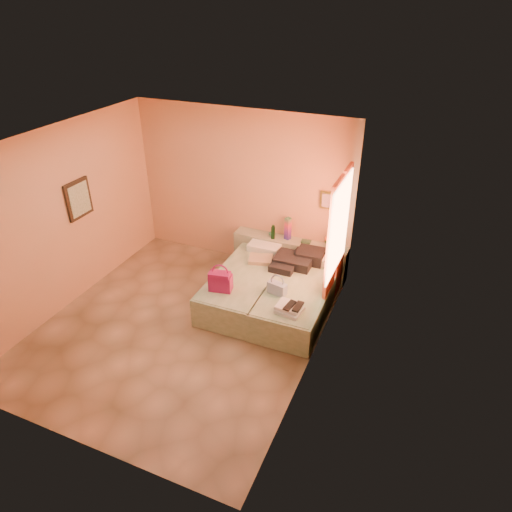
{
  "coord_description": "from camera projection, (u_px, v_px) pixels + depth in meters",
  "views": [
    {
      "loc": [
        3.16,
        -4.58,
        4.43
      ],
      "look_at": [
        0.85,
        0.85,
        0.97
      ],
      "focal_mm": 32.0,
      "sensor_mm": 36.0,
      "label": 1
    }
  ],
  "objects": [
    {
      "name": "blue_handbag",
      "position": [
        277.0,
        288.0,
        6.78
      ],
      "size": [
        0.31,
        0.18,
        0.18
      ],
      "primitive_type": "cube",
      "rotation": [
        0.0,
        0.0,
        -0.21
      ],
      "color": "#3B5B8E",
      "rests_on": "bed_right"
    },
    {
      "name": "small_dish",
      "position": [
        272.0,
        234.0,
        8.14
      ],
      "size": [
        0.14,
        0.14,
        0.03
      ],
      "primitive_type": "cylinder",
      "rotation": [
        0.0,
        0.0,
        -0.2
      ],
      "color": "#50936B",
      "rests_on": "headboard_ledge"
    },
    {
      "name": "headboard_ledge",
      "position": [
        290.0,
        256.0,
        8.12
      ],
      "size": [
        2.05,
        0.3,
        0.65
      ],
      "primitive_type": "cube",
      "color": "#9CA486",
      "rests_on": "ground"
    },
    {
      "name": "bed_right",
      "position": [
        299.0,
        298.0,
        7.15
      ],
      "size": [
        0.92,
        2.01,
        0.5
      ],
      "primitive_type": "cube",
      "rotation": [
        0.0,
        0.0,
        0.01
      ],
      "color": "#ADC09A",
      "rests_on": "ground"
    },
    {
      "name": "towel_stack",
      "position": [
        290.0,
        309.0,
        6.41
      ],
      "size": [
        0.38,
        0.34,
        0.1
      ],
      "primitive_type": "cube",
      "rotation": [
        0.0,
        0.0,
        -0.12
      ],
      "color": "silver",
      "rests_on": "bed_right"
    },
    {
      "name": "magenta_handbag",
      "position": [
        221.0,
        281.0,
        6.83
      ],
      "size": [
        0.37,
        0.25,
        0.32
      ],
      "primitive_type": "cube",
      "rotation": [
        0.0,
        0.0,
        0.19
      ],
      "color": "#9C1355",
      "rests_on": "bed_left"
    },
    {
      "name": "khaki_garment",
      "position": [
        261.0,
        259.0,
        7.62
      ],
      "size": [
        0.46,
        0.4,
        0.07
      ],
      "primitive_type": "cube",
      "rotation": [
        0.0,
        0.0,
        0.28
      ],
      "color": "tan",
      "rests_on": "bed_left"
    },
    {
      "name": "ground",
      "position": [
        183.0,
        326.0,
        6.95
      ],
      "size": [
        4.5,
        4.5,
        0.0
      ],
      "primitive_type": "plane",
      "color": "tan",
      "rests_on": "ground"
    },
    {
      "name": "water_bottle",
      "position": [
        273.0,
        232.0,
        7.94
      ],
      "size": [
        0.09,
        0.09,
        0.25
      ],
      "primitive_type": "cylinder",
      "rotation": [
        0.0,
        0.0,
        -0.31
      ],
      "color": "#133417",
      "rests_on": "headboard_ledge"
    },
    {
      "name": "bed_left",
      "position": [
        246.0,
        285.0,
        7.45
      ],
      "size": [
        0.92,
        2.01,
        0.5
      ],
      "primitive_type": "cube",
      "rotation": [
        0.0,
        0.0,
        0.01
      ],
      "color": "#ADC09A",
      "rests_on": "ground"
    },
    {
      "name": "flower_vase",
      "position": [
        330.0,
        242.0,
        7.6
      ],
      "size": [
        0.29,
        0.29,
        0.28
      ],
      "primitive_type": "cube",
      "rotation": [
        0.0,
        0.0,
        -0.42
      ],
      "color": "white",
      "rests_on": "headboard_ledge"
    },
    {
      "name": "room_walls",
      "position": [
        206.0,
        206.0,
        6.42
      ],
      "size": [
        4.02,
        4.51,
        2.81
      ],
      "color": "tan",
      "rests_on": "ground"
    },
    {
      "name": "clothes_pile",
      "position": [
        297.0,
        260.0,
        7.47
      ],
      "size": [
        0.68,
        0.68,
        0.2
      ],
      "primitive_type": "cube",
      "rotation": [
        0.0,
        0.0,
        0.03
      ],
      "color": "black",
      "rests_on": "bed_right"
    },
    {
      "name": "green_book",
      "position": [
        306.0,
        242.0,
        7.88
      ],
      "size": [
        0.17,
        0.13,
        0.03
      ],
      "primitive_type": "cube",
      "rotation": [
        0.0,
        0.0,
        0.08
      ],
      "color": "#274A30",
      "rests_on": "headboard_ledge"
    },
    {
      "name": "sandal_pair",
      "position": [
        294.0,
        306.0,
        6.35
      ],
      "size": [
        0.22,
        0.28,
        0.03
      ],
      "primitive_type": "cube",
      "rotation": [
        0.0,
        0.0,
        -0.14
      ],
      "color": "black",
      "rests_on": "towel_stack"
    },
    {
      "name": "rainbow_box",
      "position": [
        288.0,
        228.0,
        7.9
      ],
      "size": [
        0.12,
        0.12,
        0.4
      ],
      "primitive_type": "cube",
      "rotation": [
        0.0,
        0.0,
        -0.37
      ],
      "color": "#9C1355",
      "rests_on": "headboard_ledge"
    }
  ]
}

